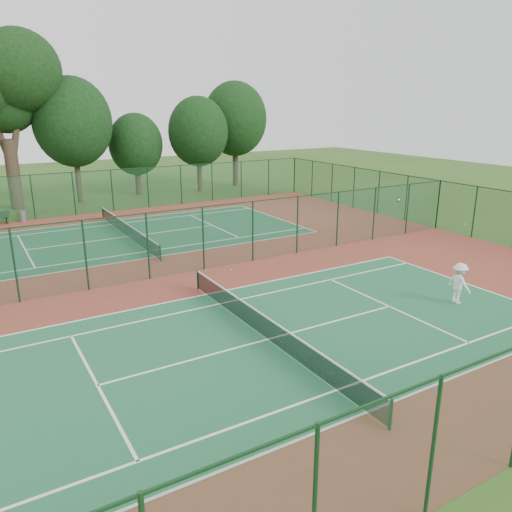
{
  "coord_description": "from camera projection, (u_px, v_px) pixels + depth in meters",
  "views": [
    {
      "loc": [
        -9.18,
        -23.67,
        8.63
      ],
      "look_at": [
        2.57,
        -3.81,
        1.6
      ],
      "focal_mm": 35.0,
      "sensor_mm": 36.0,
      "label": 1
    }
  ],
  "objects": [
    {
      "name": "fence_south",
      "position": [
        480.0,
        425.0,
        11.14
      ],
      "size": [
        40.0,
        0.09,
        3.5
      ],
      "color": "#1B512E",
      "rests_on": "ground"
    },
    {
      "name": "trash_bin",
      "position": [
        23.0,
        216.0,
        38.09
      ],
      "size": [
        0.55,
        0.55,
        0.86
      ],
      "primitive_type": "cylinder",
      "rotation": [
        0.0,
        0.0,
        -0.17
      ],
      "color": "slate",
      "rests_on": "red_pad"
    },
    {
      "name": "fence_east",
      "position": [
        438.0,
        204.0,
        35.71
      ],
      "size": [
        0.09,
        36.0,
        3.5
      ],
      "rotation": [
        0.0,
        0.0,
        1.57
      ],
      "color": "#194D2F",
      "rests_on": "ground"
    },
    {
      "name": "red_pad",
      "position": [
        178.0,
        274.0,
        26.47
      ],
      "size": [
        40.0,
        36.0,
        0.01
      ],
      "primitive_type": "cube",
      "color": "brown",
      "rests_on": "ground"
    },
    {
      "name": "ground",
      "position": [
        178.0,
        274.0,
        26.47
      ],
      "size": [
        120.0,
        120.0,
        0.0
      ],
      "primitive_type": "plane",
      "color": "#2E531A",
      "rests_on": "ground"
    },
    {
      "name": "court_near",
      "position": [
        267.0,
        340.0,
        19.06
      ],
      "size": [
        23.77,
        10.97,
        0.01
      ],
      "primitive_type": "cube",
      "color": "#1E613A",
      "rests_on": "red_pad"
    },
    {
      "name": "stray_ball_a",
      "position": [
        231.0,
        270.0,
        27.0
      ],
      "size": [
        0.08,
        0.08,
        0.08
      ],
      "primitive_type": "sphere",
      "color": "yellow",
      "rests_on": "red_pad"
    },
    {
      "name": "stray_ball_c",
      "position": [
        205.0,
        270.0,
        27.01
      ],
      "size": [
        0.08,
        0.08,
        0.08
      ],
      "primitive_type": "sphere",
      "color": "gold",
      "rests_on": "red_pad"
    },
    {
      "name": "evergreen_row",
      "position": [
        85.0,
        201.0,
        46.68
      ],
      "size": [
        39.0,
        5.0,
        12.0
      ],
      "primitive_type": null,
      "color": "black",
      "rests_on": "ground"
    },
    {
      "name": "big_tree",
      "position": [
        2.0,
        82.0,
        40.27
      ],
      "size": [
        9.49,
        6.95,
        14.58
      ],
      "color": "#382A1E",
      "rests_on": "ground"
    },
    {
      "name": "fence_divider",
      "position": [
        176.0,
        242.0,
        25.96
      ],
      "size": [
        40.0,
        0.09,
        3.5
      ],
      "color": "#17452A",
      "rests_on": "ground"
    },
    {
      "name": "tennis_net_near",
      "position": [
        267.0,
        327.0,
        18.91
      ],
      "size": [
        0.1,
        12.9,
        0.97
      ],
      "color": "#12331F",
      "rests_on": "ground"
    },
    {
      "name": "court_far",
      "position": [
        128.0,
        237.0,
        33.88
      ],
      "size": [
        23.77,
        10.97,
        0.01
      ],
      "primitive_type": "cube",
      "color": "#1A5532",
      "rests_on": "red_pad"
    },
    {
      "name": "fence_north",
      "position": [
        93.0,
        192.0,
        40.78
      ],
      "size": [
        40.0,
        0.09,
        3.5
      ],
      "color": "#1C542E",
      "rests_on": "ground"
    },
    {
      "name": "stray_ball_b",
      "position": [
        313.0,
        251.0,
        30.51
      ],
      "size": [
        0.07,
        0.07,
        0.07
      ],
      "primitive_type": "sphere",
      "color": "yellow",
      "rests_on": "red_pad"
    },
    {
      "name": "tennis_net_far",
      "position": [
        127.0,
        229.0,
        33.72
      ],
      "size": [
        0.1,
        12.9,
        0.97
      ],
      "color": "#11311D",
      "rests_on": "ground"
    },
    {
      "name": "player_near",
      "position": [
        459.0,
        283.0,
        22.33
      ],
      "size": [
        0.74,
        1.24,
        1.88
      ],
      "primitive_type": "imported",
      "rotation": [
        0.0,
        0.0,
        1.53
      ],
      "color": "white",
      "rests_on": "court_near"
    }
  ]
}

